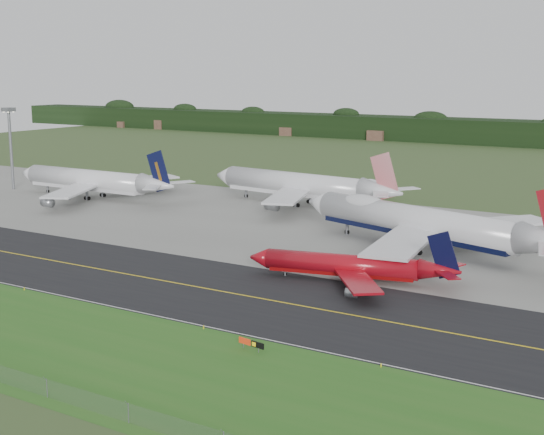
{
  "coord_description": "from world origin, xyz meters",
  "views": [
    {
      "loc": [
        68.58,
        -102.46,
        35.87
      ],
      "look_at": [
        -7.27,
        22.0,
        7.52
      ],
      "focal_mm": 50.0,
      "sensor_mm": 36.0,
      "label": 1
    }
  ],
  "objects_px": {
    "jet_ba_747": "(423,223)",
    "jet_navy_gold": "(94,181)",
    "floodlight_mast": "(10,133)",
    "jet_red_737": "(353,266)",
    "taxiway_sign": "(251,343)",
    "jet_star_tail": "(303,186)"
  },
  "relations": [
    {
      "from": "taxiway_sign",
      "to": "floodlight_mast",
      "type": "bearing_deg",
      "value": 150.73
    },
    {
      "from": "floodlight_mast",
      "to": "taxiway_sign",
      "type": "relative_size",
      "value": 5.92
    },
    {
      "from": "jet_red_737",
      "to": "floodlight_mast",
      "type": "xyz_separation_m",
      "value": [
        -133.95,
        40.08,
        14.38
      ]
    },
    {
      "from": "jet_ba_747",
      "to": "jet_navy_gold",
      "type": "relative_size",
      "value": 1.12
    },
    {
      "from": "floodlight_mast",
      "to": "jet_navy_gold",
      "type": "bearing_deg",
      "value": 0.87
    },
    {
      "from": "jet_star_tail",
      "to": "floodlight_mast",
      "type": "distance_m",
      "value": 93.07
    },
    {
      "from": "jet_star_tail",
      "to": "taxiway_sign",
      "type": "height_order",
      "value": "jet_star_tail"
    },
    {
      "from": "jet_star_tail",
      "to": "floodlight_mast",
      "type": "xyz_separation_m",
      "value": [
        -89.75,
        -21.63,
        11.78
      ]
    },
    {
      "from": "jet_ba_747",
      "to": "jet_navy_gold",
      "type": "height_order",
      "value": "jet_ba_747"
    },
    {
      "from": "jet_navy_gold",
      "to": "jet_star_tail",
      "type": "relative_size",
      "value": 0.95
    },
    {
      "from": "jet_ba_747",
      "to": "taxiway_sign",
      "type": "bearing_deg",
      "value": -89.39
    },
    {
      "from": "jet_star_tail",
      "to": "jet_ba_747",
      "type": "bearing_deg",
      "value": -35.98
    },
    {
      "from": "jet_ba_747",
      "to": "jet_red_737",
      "type": "xyz_separation_m",
      "value": [
        -2.15,
        -28.06,
        -2.96
      ]
    },
    {
      "from": "jet_star_tail",
      "to": "floodlight_mast",
      "type": "relative_size",
      "value": 2.46
    },
    {
      "from": "jet_ba_747",
      "to": "taxiway_sign",
      "type": "height_order",
      "value": "jet_ba_747"
    },
    {
      "from": "jet_star_tail",
      "to": "floodlight_mast",
      "type": "bearing_deg",
      "value": -166.45
    },
    {
      "from": "jet_red_737",
      "to": "jet_navy_gold",
      "type": "height_order",
      "value": "jet_navy_gold"
    },
    {
      "from": "jet_red_737",
      "to": "taxiway_sign",
      "type": "relative_size",
      "value": 8.76
    },
    {
      "from": "floodlight_mast",
      "to": "taxiway_sign",
      "type": "xyz_separation_m",
      "value": [
        136.78,
        -76.68,
        -16.16
      ]
    },
    {
      "from": "jet_navy_gold",
      "to": "jet_red_737",
      "type": "bearing_deg",
      "value": -22.02
    },
    {
      "from": "jet_ba_747",
      "to": "floodlight_mast",
      "type": "distance_m",
      "value": 137.1
    },
    {
      "from": "jet_ba_747",
      "to": "floodlight_mast",
      "type": "xyz_separation_m",
      "value": [
        -136.09,
        12.02,
        11.42
      ]
    }
  ]
}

